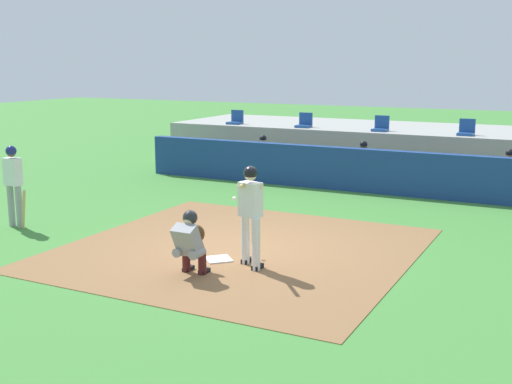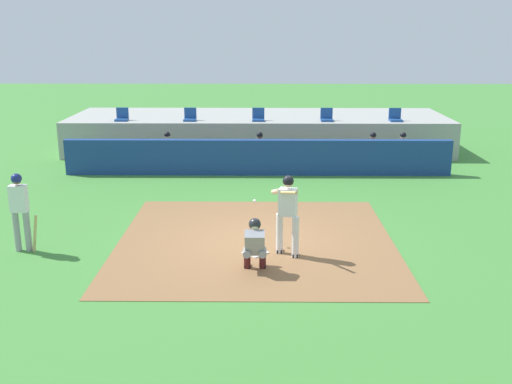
% 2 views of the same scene
% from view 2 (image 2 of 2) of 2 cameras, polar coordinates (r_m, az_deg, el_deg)
% --- Properties ---
extents(ground_plane, '(80.00, 80.00, 0.00)m').
position_cam_2_polar(ground_plane, '(13.91, -0.03, -4.75)').
color(ground_plane, '#428438').
extents(dirt_infield, '(6.40, 6.40, 0.01)m').
position_cam_2_polar(dirt_infield, '(13.91, -0.03, -4.72)').
color(dirt_infield, olive).
rests_on(dirt_infield, ground).
extents(home_plate, '(0.62, 0.62, 0.02)m').
position_cam_2_polar(home_plate, '(13.16, -0.07, -5.86)').
color(home_plate, white).
rests_on(home_plate, dirt_infield).
extents(batter_at_plate, '(0.61, 0.84, 1.80)m').
position_cam_2_polar(batter_at_plate, '(12.75, 3.03, -1.77)').
color(batter_at_plate, silver).
rests_on(batter_at_plate, ground).
extents(catcher_crouched, '(0.48, 1.92, 1.13)m').
position_cam_2_polar(catcher_crouched, '(12.09, -0.15, -4.86)').
color(catcher_crouched, gray).
rests_on(catcher_crouched, ground).
extents(on_deck_batter, '(0.58, 0.23, 1.79)m').
position_cam_2_polar(on_deck_batter, '(14.00, -21.78, -1.37)').
color(on_deck_batter, '#99999E').
rests_on(on_deck_batter, ground).
extents(dugout_wall, '(13.00, 0.30, 1.20)m').
position_cam_2_polar(dugout_wall, '(20.00, 0.17, 3.36)').
color(dugout_wall, navy).
rests_on(dugout_wall, ground).
extents(dugout_bench, '(11.80, 0.44, 0.45)m').
position_cam_2_polar(dugout_bench, '(21.06, 0.19, 2.94)').
color(dugout_bench, olive).
rests_on(dugout_bench, ground).
extents(dugout_player_0, '(0.49, 0.70, 1.30)m').
position_cam_2_polar(dugout_player_0, '(21.08, -8.53, 4.03)').
color(dugout_player_0, '#939399').
rests_on(dugout_player_0, ground).
extents(dugout_player_1, '(0.49, 0.70, 1.30)m').
position_cam_2_polar(dugout_player_1, '(20.81, 0.35, 4.05)').
color(dugout_player_1, '#939399').
rests_on(dugout_player_1, ground).
extents(dugout_player_2, '(0.49, 0.70, 1.30)m').
position_cam_2_polar(dugout_player_2, '(21.17, 11.20, 3.95)').
color(dugout_player_2, '#939399').
rests_on(dugout_player_2, ground).
extents(dugout_player_3, '(0.49, 0.70, 1.30)m').
position_cam_2_polar(dugout_player_3, '(21.39, 13.97, 3.91)').
color(dugout_player_3, '#939399').
rests_on(dugout_player_3, ground).
extents(stands_platform, '(15.00, 4.40, 1.40)m').
position_cam_2_polar(stands_platform, '(24.30, 0.25, 5.79)').
color(stands_platform, '#9E9E99').
rests_on(stands_platform, ground).
extents(stadium_seat_0, '(0.46, 0.46, 0.48)m').
position_cam_2_polar(stadium_seat_0, '(23.29, -12.78, 7.06)').
color(stadium_seat_0, '#1E478C').
rests_on(stadium_seat_0, stands_platform).
extents(stadium_seat_1, '(0.46, 0.46, 0.48)m').
position_cam_2_polar(stadium_seat_1, '(22.83, -6.37, 7.18)').
color(stadium_seat_1, '#1E478C').
rests_on(stadium_seat_1, stands_platform).
extents(stadium_seat_2, '(0.46, 0.46, 0.48)m').
position_cam_2_polar(stadium_seat_2, '(22.67, 0.23, 7.21)').
color(stadium_seat_2, '#1E478C').
rests_on(stadium_seat_2, stands_platform).
extents(stadium_seat_3, '(0.46, 0.46, 0.48)m').
position_cam_2_polar(stadium_seat_3, '(22.80, 6.82, 7.15)').
color(stadium_seat_3, '#1E478C').
rests_on(stadium_seat_3, stands_platform).
extents(stadium_seat_4, '(0.46, 0.46, 0.48)m').
position_cam_2_polar(stadium_seat_4, '(23.23, 13.26, 7.01)').
color(stadium_seat_4, '#1E478C').
rests_on(stadium_seat_4, stands_platform).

